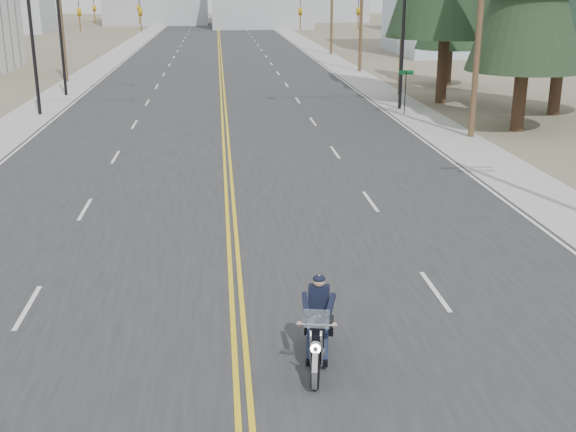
# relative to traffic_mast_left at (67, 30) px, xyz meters

# --- Properties ---
(ground_plane) EXTENTS (400.00, 400.00, 0.00)m
(ground_plane) POSITION_rel_traffic_mast_left_xyz_m (8.98, -32.00, -4.94)
(ground_plane) COLOR #776D56
(ground_plane) RESTS_ON ground
(road) EXTENTS (20.00, 200.00, 0.01)m
(road) POSITION_rel_traffic_mast_left_xyz_m (8.98, 38.00, -4.93)
(road) COLOR #303033
(road) RESTS_ON ground
(sidewalk_left) EXTENTS (3.00, 200.00, 0.01)m
(sidewalk_left) POSITION_rel_traffic_mast_left_xyz_m (-2.52, 38.00, -4.93)
(sidewalk_left) COLOR #A5A5A0
(sidewalk_left) RESTS_ON ground
(sidewalk_right) EXTENTS (3.00, 200.00, 0.01)m
(sidewalk_right) POSITION_rel_traffic_mast_left_xyz_m (20.48, 38.00, -4.93)
(sidewalk_right) COLOR #A5A5A0
(sidewalk_right) RESTS_ON ground
(traffic_mast_left) EXTENTS (7.10, 0.26, 7.00)m
(traffic_mast_left) POSITION_rel_traffic_mast_left_xyz_m (0.00, 0.00, 0.00)
(traffic_mast_left) COLOR black
(traffic_mast_left) RESTS_ON ground
(traffic_mast_right) EXTENTS (7.10, 0.26, 7.00)m
(traffic_mast_right) POSITION_rel_traffic_mast_left_xyz_m (17.95, 0.00, 0.00)
(traffic_mast_right) COLOR black
(traffic_mast_right) RESTS_ON ground
(traffic_mast_far) EXTENTS (6.10, 0.26, 7.00)m
(traffic_mast_far) POSITION_rel_traffic_mast_left_xyz_m (-0.33, 8.00, -0.06)
(traffic_mast_far) COLOR black
(traffic_mast_far) RESTS_ON ground
(street_sign) EXTENTS (0.90, 0.06, 2.62)m
(street_sign) POSITION_rel_traffic_mast_left_xyz_m (19.78, -2.00, -3.13)
(street_sign) COLOR black
(street_sign) RESTS_ON ground
(utility_pole_b) EXTENTS (2.20, 0.30, 11.50)m
(utility_pole_b) POSITION_rel_traffic_mast_left_xyz_m (21.48, -9.00, 1.05)
(utility_pole_b) COLOR brown
(utility_pole_b) RESTS_ON ground
(utility_pole_c) EXTENTS (2.20, 0.30, 11.00)m
(utility_pole_c) POSITION_rel_traffic_mast_left_xyz_m (21.48, 6.00, 0.79)
(utility_pole_c) COLOR brown
(utility_pole_c) RESTS_ON ground
(utility_pole_d) EXTENTS (2.20, 0.30, 11.50)m
(utility_pole_d) POSITION_rel_traffic_mast_left_xyz_m (21.48, 21.00, 1.05)
(utility_pole_d) COLOR brown
(utility_pole_d) RESTS_ON ground
(utility_pole_e) EXTENTS (2.20, 0.30, 11.00)m
(utility_pole_e) POSITION_rel_traffic_mast_left_xyz_m (21.48, 38.00, 0.79)
(utility_pole_e) COLOR brown
(utility_pole_e) RESTS_ON ground
(utility_pole_left) EXTENTS (2.20, 0.30, 10.50)m
(utility_pole_left) POSITION_rel_traffic_mast_left_xyz_m (-3.52, 16.00, 0.54)
(utility_pole_left) COLOR brown
(utility_pole_left) RESTS_ON ground
(motorcyclist) EXTENTS (1.42, 2.50, 1.84)m
(motorcyclist) POSITION_rel_traffic_mast_left_xyz_m (10.53, -31.35, -4.02)
(motorcyclist) COLOR black
(motorcyclist) RESTS_ON ground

